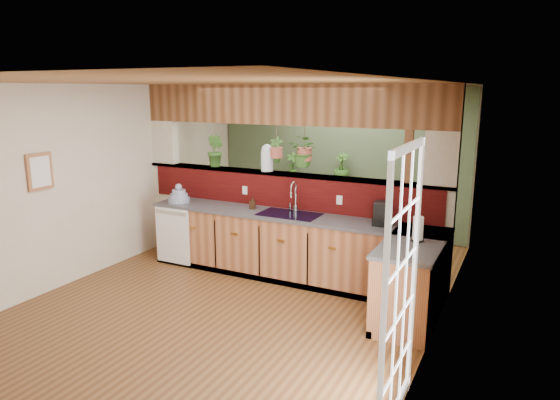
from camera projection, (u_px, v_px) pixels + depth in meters
The scene contains 27 objects.
ground at pixel (236, 301), 6.10m from camera, with size 4.60×7.00×0.01m, color brown.
ceiling at pixel (232, 83), 5.54m from camera, with size 4.60×7.00×0.01m, color brown.
wall_back at pixel (338, 160), 8.87m from camera, with size 4.60×0.02×2.60m, color beige.
wall_left at pixel (91, 181), 6.83m from camera, with size 0.02×7.00×2.60m, color beige.
wall_right at pixel (437, 220), 4.81m from camera, with size 0.02×7.00×2.60m, color beige.
pass_through_partition at pixel (287, 187), 7.01m from camera, with size 4.60×0.21×2.60m.
pass_through_ledge at pixel (285, 174), 6.98m from camera, with size 4.60×0.21×0.04m, color brown.
header_beam at pixel (285, 105), 6.77m from camera, with size 4.60×0.15×0.55m, color brown.
sage_backwall at pixel (338, 160), 8.85m from camera, with size 4.55×0.02×2.55m, color #4C6142.
countertop at pixel (327, 255), 6.40m from camera, with size 4.14×1.52×0.90m.
dishwasher at pixel (173, 236), 7.23m from camera, with size 0.58×0.03×0.82m.
navy_sink at pixel (289, 220), 6.66m from camera, with size 0.82×0.50×0.18m.
french_door at pixel (401, 291), 3.75m from camera, with size 0.06×1.02×2.16m, color white.
framed_print at pixel (40, 172), 6.06m from camera, with size 0.04×0.35×0.45m.
faucet at pixel (294, 195), 6.74m from camera, with size 0.19×0.19×0.43m.
dish_stack at pixel (179, 196), 7.35m from camera, with size 0.32×0.32×0.28m.
soap_dispenser at pixel (252, 203), 6.94m from camera, with size 0.08×0.08×0.17m, color #362113.
coffee_maker at pixel (380, 214), 6.12m from camera, with size 0.15×0.25×0.28m.
paper_towel at pixel (418, 229), 5.45m from camera, with size 0.14×0.14×0.29m.
glass_jar at pixel (267, 158), 7.06m from camera, with size 0.17×0.17×0.38m.
ledge_plant_left at pixel (216, 151), 7.43m from camera, with size 0.27×0.22×0.49m, color #2F5C1F.
hanging_plant_a at pixel (276, 142), 6.94m from camera, with size 0.21×0.17×0.48m.
hanging_plant_b at pixel (305, 137), 6.74m from camera, with size 0.46×0.43×0.56m.
shelving_console at pixel (324, 206), 8.90m from camera, with size 1.44×0.38×0.96m, color black.
shelf_plant_a at pixel (292, 164), 9.02m from camera, with size 0.23×0.16×0.44m, color #2F5C1F.
shelf_plant_b at pixel (341, 167), 8.60m from camera, with size 0.27×0.27×0.48m, color #2F5C1F.
floor_plant at pixel (339, 229), 7.99m from camera, with size 0.60×0.52×0.67m, color #2F5C1F.
Camera 1 is at (3.03, -4.84, 2.53)m, focal length 32.00 mm.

